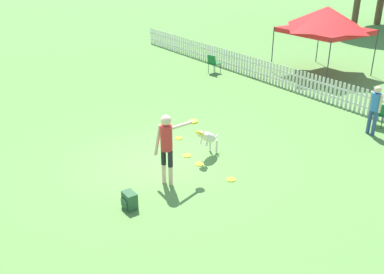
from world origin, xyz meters
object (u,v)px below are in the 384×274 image
object	(u,v)px
folding_chair_center	(213,62)
leaping_dog	(208,137)
frisbee_far_scatter	(231,179)
handler_person	(167,141)
folding_chair_blue_left	(379,112)
spectator_standing	(375,106)
frisbee_midfield	(199,164)
frisbee_near_handler	(179,138)
canopy_tent_main	(327,20)
backpack_on_grass	(129,200)
frisbee_near_dog	(187,156)

from	to	relation	value
folding_chair_center	leaping_dog	bearing A→B (deg)	129.43
frisbee_far_scatter	handler_person	bearing A→B (deg)	-119.23
folding_chair_blue_left	spectator_standing	bearing A→B (deg)	97.48
frisbee_midfield	folding_chair_blue_left	distance (m)	6.26
folding_chair_center	spectator_standing	world-z (taller)	spectator_standing
frisbee_near_handler	canopy_tent_main	size ratio (longest dim) A/B	0.07
backpack_on_grass	folding_chair_center	xyz separation A→B (m)	(-7.65, 8.18, 0.32)
frisbee_near_handler	folding_chair_center	distance (m)	7.39
frisbee_near_handler	folding_chair_blue_left	bearing A→B (deg)	63.54
folding_chair_blue_left	folding_chair_center	bearing A→B (deg)	-9.00
frisbee_midfield	frisbee_near_handler	bearing A→B (deg)	164.49
frisbee_near_dog	canopy_tent_main	size ratio (longest dim) A/B	0.07
frisbee_near_dog	folding_chair_center	world-z (taller)	folding_chair_center
leaping_dog	folding_chair_blue_left	bearing A→B (deg)	-124.65
frisbee_far_scatter	spectator_standing	world-z (taller)	spectator_standing
spectator_standing	frisbee_near_handler	bearing A→B (deg)	61.88
backpack_on_grass	spectator_standing	xyz separation A→B (m)	(0.58, 7.89, 0.72)
frisbee_near_handler	backpack_on_grass	distance (m)	3.84
backpack_on_grass	canopy_tent_main	xyz separation A→B (m)	(-4.85, 12.13, 2.19)
leaping_dog	canopy_tent_main	xyz separation A→B (m)	(-3.79, 9.21, 1.81)
spectator_standing	frisbee_near_dog	bearing A→B (deg)	73.70
folding_chair_blue_left	spectator_standing	size ratio (longest dim) A/B	0.53
leaping_dog	spectator_standing	bearing A→B (deg)	-129.07
handler_person	frisbee_near_dog	xyz separation A→B (m)	(-0.96, 1.19, -1.10)
folding_chair_center	frisbee_near_dog	bearing A→B (deg)	125.67
frisbee_near_handler	canopy_tent_main	xyz separation A→B (m)	(-2.36, 9.21, 2.36)
spectator_standing	backpack_on_grass	bearing A→B (deg)	89.32
folding_chair_center	spectator_standing	size ratio (longest dim) A/B	0.55
backpack_on_grass	leaping_dog	bearing A→B (deg)	109.95
leaping_dog	folding_chair_center	bearing A→B (deg)	-59.45
leaping_dog	frisbee_midfield	distance (m)	0.77
folding_chair_center	spectator_standing	bearing A→B (deg)	166.02
frisbee_far_scatter	frisbee_near_handler	bearing A→B (deg)	173.61
frisbee_far_scatter	backpack_on_grass	size ratio (longest dim) A/B	0.58
backpack_on_grass	folding_chair_blue_left	bearing A→B (deg)	87.76
folding_chair_center	canopy_tent_main	bearing A→B (deg)	-137.35
frisbee_far_scatter	folding_chair_blue_left	bearing A→B (deg)	89.91
canopy_tent_main	folding_chair_center	bearing A→B (deg)	-125.40
leaping_dog	spectator_standing	distance (m)	5.25
frisbee_near_dog	frisbee_midfield	xyz separation A→B (m)	(0.60, -0.01, 0.00)
frisbee_near_dog	backpack_on_grass	bearing A→B (deg)	-60.72
handler_person	backpack_on_grass	world-z (taller)	handler_person
canopy_tent_main	frisbee_far_scatter	bearing A→B (deg)	-61.49
frisbee_near_handler	frisbee_far_scatter	size ratio (longest dim) A/B	1.00
frisbee_midfield	canopy_tent_main	bearing A→B (deg)	112.77
frisbee_near_dog	canopy_tent_main	xyz separation A→B (m)	(-3.47, 9.67, 2.36)
frisbee_midfield	backpack_on_grass	world-z (taller)	backpack_on_grass
frisbee_far_scatter	backpack_on_grass	world-z (taller)	backpack_on_grass
frisbee_near_handler	folding_chair_center	xyz separation A→B (m)	(-5.17, 5.26, 0.49)
handler_person	spectator_standing	xyz separation A→B (m)	(1.00, 6.63, -0.21)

